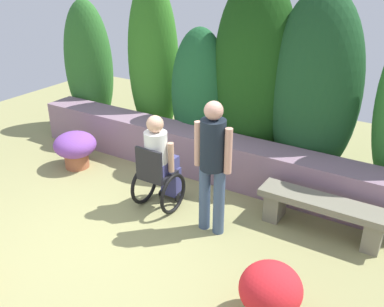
{
  "coord_description": "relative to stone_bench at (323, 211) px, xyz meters",
  "views": [
    {
      "loc": [
        3.13,
        -3.14,
        3.17
      ],
      "look_at": [
        0.49,
        1.08,
        0.85
      ],
      "focal_mm": 40.56,
      "sensor_mm": 36.0,
      "label": 1
    }
  ],
  "objects": [
    {
      "name": "ground_plane",
      "position": [
        -2.1,
        -1.52,
        -0.31
      ],
      "size": [
        11.61,
        11.61,
        0.0
      ],
      "primitive_type": "plane",
      "color": "#92905A"
    },
    {
      "name": "stone_retaining_wall",
      "position": [
        -2.1,
        0.58,
        0.03
      ],
      "size": [
        6.18,
        0.54,
        0.67
      ],
      "primitive_type": "cube",
      "color": "gray",
      "rests_on": "ground"
    },
    {
      "name": "hedge_backdrop",
      "position": [
        -1.73,
        1.25,
        1.07
      ],
      "size": [
        6.76,
        0.96,
        2.97
      ],
      "color": "#2D6828",
      "rests_on": "ground"
    },
    {
      "name": "stone_bench",
      "position": [
        0.0,
        0.0,
        0.0
      ],
      "size": [
        1.58,
        0.38,
        0.46
      ],
      "rotation": [
        0.0,
        0.0,
        0.03
      ],
      "color": "slate",
      "rests_on": "ground"
    },
    {
      "name": "person_in_wheelchair",
      "position": [
        -2.05,
        -0.56,
        0.32
      ],
      "size": [
        0.53,
        0.66,
        1.33
      ],
      "rotation": [
        0.0,
        0.0,
        0.17
      ],
      "color": "black",
      "rests_on": "ground"
    },
    {
      "name": "person_standing_companion",
      "position": [
        -1.18,
        -0.68,
        0.67
      ],
      "size": [
        0.49,
        0.3,
        1.69
      ],
      "rotation": [
        0.0,
        0.0,
        -0.23
      ],
      "color": "#3D5170",
      "rests_on": "ground"
    },
    {
      "name": "flower_pot_purple_near",
      "position": [
        0.01,
        -1.65,
        0.0
      ],
      "size": [
        0.59,
        0.59,
        0.6
      ],
      "color": "#995223",
      "rests_on": "ground"
    },
    {
      "name": "flower_pot_small_foreground",
      "position": [
        -3.89,
        -0.31,
        0.04
      ],
      "size": [
        0.67,
        0.67,
        0.59
      ],
      "color": "#A35A3C",
      "rests_on": "ground"
    }
  ]
}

